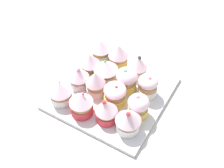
{
  "coord_description": "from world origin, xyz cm",
  "views": [
    {
      "loc": [
        -48.64,
        -28.28,
        66.96
      ],
      "look_at": [
        0.0,
        0.0,
        4.2
      ],
      "focal_mm": 49.33,
      "sensor_mm": 36.0,
      "label": 1
    }
  ],
  "objects": [
    {
      "name": "ground_plane",
      "position": [
        0.0,
        0.0,
        -1.5
      ],
      "size": [
        180.0,
        180.0,
        3.0
      ],
      "primitive_type": "cube",
      "color": "beige"
    },
    {
      "name": "cupcake_13",
      "position": [
        2.83,
        8.87,
        5.06
      ],
      "size": [
        5.66,
        5.66,
        7.58
      ],
      "color": "#EFC651",
      "rests_on": "baking_tray"
    },
    {
      "name": "cupcake_6",
      "position": [
        9.24,
        -3.08,
        4.74
      ],
      "size": [
        5.89,
        5.89,
        7.06
      ],
      "color": "white",
      "rests_on": "baking_tray"
    },
    {
      "name": "cupcake_9",
      "position": [
        3.04,
        3.75,
        4.99
      ],
      "size": [
        6.91,
        6.91,
        7.4
      ],
      "color": "white",
      "rests_on": "baking_tray"
    },
    {
      "name": "cupcake_0",
      "position": [
        -9.02,
        -9.83,
        5.14
      ],
      "size": [
        6.49,
        6.49,
        7.83
      ],
      "color": "white",
      "rests_on": "baking_tray"
    },
    {
      "name": "cupcake_12",
      "position": [
        -2.71,
        9.14,
        4.71
      ],
      "size": [
        5.97,
        5.97,
        6.97
      ],
      "color": "white",
      "rests_on": "baking_tray"
    },
    {
      "name": "cupcake_1",
      "position": [
        -3.42,
        -9.78,
        4.64
      ],
      "size": [
        5.58,
        5.58,
        7.14
      ],
      "color": "#EFC651",
      "rests_on": "baking_tray"
    },
    {
      "name": "cupcake_8",
      "position": [
        -2.59,
        3.63,
        5.12
      ],
      "size": [
        5.47,
        5.47,
        7.78
      ],
      "color": "white",
      "rests_on": "baking_tray"
    },
    {
      "name": "cupcake_10",
      "position": [
        10.28,
        3.78,
        5.08
      ],
      "size": [
        6.04,
        6.04,
        7.46
      ],
      "color": "#EFC651",
      "rests_on": "baking_tray"
    },
    {
      "name": "cupcake_3",
      "position": [
        -8.99,
        -3.65,
        4.81
      ],
      "size": [
        5.72,
        5.72,
        7.44
      ],
      "color": "#D1333D",
      "rests_on": "baking_tray"
    },
    {
      "name": "cupcake_2",
      "position": [
        3.93,
        -8.94,
        4.73
      ],
      "size": [
        5.47,
        5.47,
        7.3
      ],
      "color": "white",
      "rests_on": "baking_tray"
    },
    {
      "name": "cupcake_14",
      "position": [
        9.75,
        9.57,
        5.02
      ],
      "size": [
        6.19,
        6.19,
        7.24
      ],
      "color": "white",
      "rests_on": "baking_tray"
    },
    {
      "name": "cupcake_7",
      "position": [
        -10.31,
        3.14,
        4.87
      ],
      "size": [
        6.28,
        6.28,
        7.39
      ],
      "color": "#D1333D",
      "rests_on": "baking_tray"
    },
    {
      "name": "cupcake_4",
      "position": [
        -2.81,
        -2.56,
        4.42
      ],
      "size": [
        6.07,
        6.07,
        6.69
      ],
      "color": "#EFC651",
      "rests_on": "baking_tray"
    },
    {
      "name": "cupcake_5",
      "position": [
        2.91,
        -2.93,
        4.88
      ],
      "size": [
        5.91,
        5.91,
        7.59
      ],
      "color": "#EFC651",
      "rests_on": "baking_tray"
    },
    {
      "name": "cupcake_11",
      "position": [
        -9.74,
        10.19,
        4.76
      ],
      "size": [
        6.45,
        6.45,
        7.08
      ],
      "color": "white",
      "rests_on": "baking_tray"
    },
    {
      "name": "baking_tray",
      "position": [
        0.0,
        0.0,
        0.6
      ],
      "size": [
        29.63,
        29.63,
        1.2
      ],
      "color": "silver",
      "rests_on": "ground_plane"
    }
  ]
}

